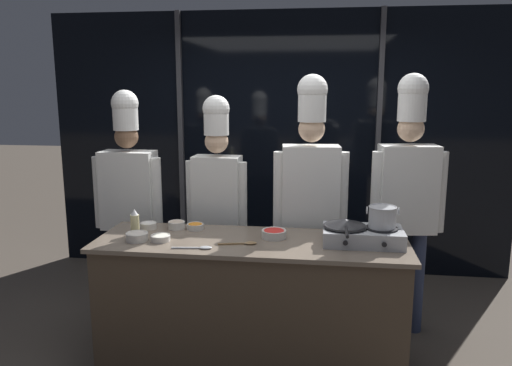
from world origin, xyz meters
TOP-DOWN VIEW (x-y plane):
  - ground_plane at (0.00, 0.00)m, footprint 24.00×24.00m
  - window_wall_back at (0.00, 1.93)m, footprint 4.80×0.09m
  - demo_counter at (0.00, 0.00)m, footprint 2.13×0.68m
  - portable_stove at (0.75, 0.03)m, footprint 0.53×0.33m
  - frying_pan at (0.63, 0.02)m, footprint 0.30×0.51m
  - stock_pot at (0.87, 0.03)m, footprint 0.21×0.18m
  - squeeze_bottle_oil at (-0.83, 0.02)m, footprint 0.06×0.06m
  - prep_bowl_rice at (-0.79, 0.17)m, footprint 0.12×0.12m
  - prep_bowl_chicken at (-0.59, 0.21)m, footprint 0.12×0.12m
  - prep_bowl_carrots at (-0.44, 0.21)m, footprint 0.12×0.12m
  - prep_bowl_bell_pepper at (0.15, 0.08)m, footprint 0.17×0.17m
  - prep_bowl_onion at (-0.77, -0.11)m, footprint 0.15×0.15m
  - prep_bowl_garlic at (-0.61, -0.10)m, footprint 0.14×0.14m
  - serving_spoon_slotted at (-0.30, -0.22)m, footprint 0.27×0.06m
  - serving_spoon_solid at (-0.03, -0.09)m, footprint 0.26×0.09m
  - chef_head at (-1.10, 0.58)m, footprint 0.58×0.23m
  - chef_sous at (-0.36, 0.59)m, footprint 0.50×0.22m
  - chef_line at (0.38, 0.53)m, footprint 0.57×0.26m
  - chef_pastry at (1.12, 0.63)m, footprint 0.57×0.28m

SIDE VIEW (x-z plane):
  - ground_plane at x=0.00m, z-range 0.00..0.00m
  - demo_counter at x=0.00m, z-range 0.00..0.92m
  - serving_spoon_solid at x=-0.03m, z-range 0.92..0.93m
  - serving_spoon_slotted at x=-0.30m, z-range 0.92..0.93m
  - prep_bowl_garlic at x=-0.61m, z-range 0.92..0.96m
  - prep_bowl_carrots at x=-0.44m, z-range 0.92..0.96m
  - prep_bowl_rice at x=-0.79m, z-range 0.92..0.97m
  - prep_bowl_chicken at x=-0.59m, z-range 0.92..0.98m
  - prep_bowl_onion at x=-0.77m, z-range 0.92..0.98m
  - prep_bowl_bell_pepper at x=0.15m, z-range 0.92..0.98m
  - portable_stove at x=0.75m, z-range 0.91..1.03m
  - squeeze_bottle_oil at x=-0.83m, z-range 0.91..1.10m
  - frying_pan at x=0.63m, z-range 1.03..1.08m
  - stock_pot at x=0.87m, z-range 1.04..1.18m
  - chef_head at x=-1.10m, z-range 0.15..2.08m
  - chef_sous at x=-0.36m, z-range 0.18..2.07m
  - chef_line at x=0.38m, z-range 0.18..2.22m
  - chef_pastry at x=1.12m, z-range 0.17..2.22m
  - window_wall_back at x=0.00m, z-range 0.00..2.70m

